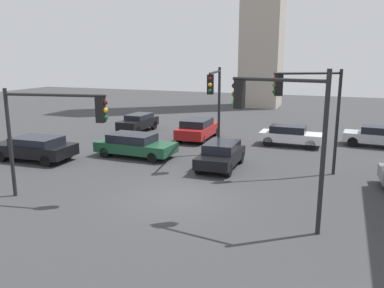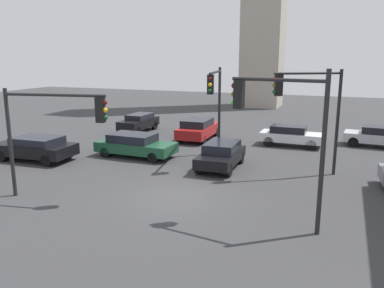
{
  "view_description": "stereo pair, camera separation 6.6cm",
  "coord_description": "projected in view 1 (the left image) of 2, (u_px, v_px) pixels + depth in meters",
  "views": [
    {
      "loc": [
        6.4,
        -14.79,
        5.96
      ],
      "look_at": [
        -0.27,
        2.61,
        1.78
      ],
      "focal_mm": 37.01,
      "sensor_mm": 36.0,
      "label": 1
    },
    {
      "loc": [
        6.47,
        -14.77,
        5.96
      ],
      "look_at": [
        -0.27,
        2.61,
        1.78
      ],
      "focal_mm": 37.01,
      "sensor_mm": 36.0,
      "label": 2
    }
  ],
  "objects": [
    {
      "name": "car_2",
      "position": [
        135.0,
        145.0,
        23.68
      ],
      "size": [
        4.79,
        2.13,
        1.39
      ],
      "rotation": [
        0.0,
        0.0,
        -0.03
      ],
      "color": "#19472D",
      "rests_on": "ground_plane"
    },
    {
      "name": "traffic_light_3",
      "position": [
        55.0,
        120.0,
        16.07
      ],
      "size": [
        4.46,
        1.0,
        4.65
      ],
      "rotation": [
        0.0,
        0.0,
        0.18
      ],
      "color": "black",
      "rests_on": "ground_plane"
    },
    {
      "name": "car_4",
      "position": [
        35.0,
        148.0,
        22.88
      ],
      "size": [
        4.68,
        2.26,
        1.39
      ],
      "rotation": [
        0.0,
        0.0,
        3.17
      ],
      "color": "black",
      "rests_on": "ground_plane"
    },
    {
      "name": "ground_plane",
      "position": [
        176.0,
        197.0,
        17.02
      ],
      "size": [
        95.46,
        95.46,
        0.0
      ],
      "primitive_type": "plane",
      "color": "#38383A"
    },
    {
      "name": "traffic_light_0",
      "position": [
        215.0,
        95.0,
        22.02
      ],
      "size": [
        0.86,
        3.87,
        5.29
      ],
      "rotation": [
        0.0,
        0.0,
        -1.4
      ],
      "color": "black",
      "rests_on": "ground_plane"
    },
    {
      "name": "car_5",
      "position": [
        221.0,
        155.0,
        21.3
      ],
      "size": [
        1.9,
        4.03,
        1.39
      ],
      "rotation": [
        0.0,
        0.0,
        -1.55
      ],
      "color": "black",
      "rests_on": "ground_plane"
    },
    {
      "name": "traffic_light_1",
      "position": [
        281.0,
        119.0,
        13.39
      ],
      "size": [
        3.35,
        0.71,
        5.56
      ],
      "rotation": [
        0.0,
        0.0,
        2.99
      ],
      "color": "black",
      "rests_on": "ground_plane"
    },
    {
      "name": "car_0",
      "position": [
        138.0,
        122.0,
        31.47
      ],
      "size": [
        1.75,
        4.08,
        1.41
      ],
      "rotation": [
        0.0,
        0.0,
        -1.6
      ],
      "color": "black",
      "rests_on": "ground_plane"
    },
    {
      "name": "car_7",
      "position": [
        377.0,
        136.0,
        26.27
      ],
      "size": [
        4.17,
        1.97,
        1.37
      ],
      "rotation": [
        0.0,
        0.0,
        3.06
      ],
      "color": "#ADB2B7",
      "rests_on": "ground_plane"
    },
    {
      "name": "traffic_light_2",
      "position": [
        309.0,
        100.0,
        19.18
      ],
      "size": [
        3.08,
        1.96,
        5.32
      ],
      "rotation": [
        0.0,
        0.0,
        -2.59
      ],
      "color": "black",
      "rests_on": "ground_plane"
    },
    {
      "name": "car_3",
      "position": [
        198.0,
        129.0,
        28.56
      ],
      "size": [
        2.08,
        4.59,
        1.51
      ],
      "rotation": [
        0.0,
        0.0,
        1.59
      ],
      "color": "maroon",
      "rests_on": "ground_plane"
    },
    {
      "name": "car_1",
      "position": [
        290.0,
        135.0,
        26.52
      ],
      "size": [
        4.07,
        1.72,
        1.38
      ],
      "rotation": [
        0.0,
        0.0,
        -0.02
      ],
      "color": "silver",
      "rests_on": "ground_plane"
    }
  ]
}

